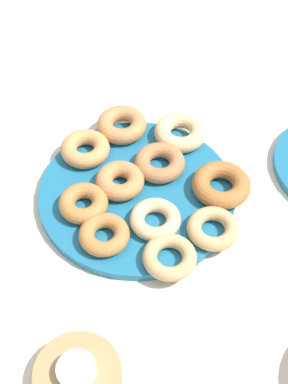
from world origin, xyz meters
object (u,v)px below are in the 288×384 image
donut_9 (84,204)px  donut_10 (170,257)px  donut_1 (160,163)px  donut_6 (221,185)px  donut_8 (104,235)px  donut_0 (120,181)px  donut_7 (85,149)px  tealight (77,370)px  donut_plate (137,193)px  candle_holder (78,376)px  donut_4 (122,125)px  donut_3 (154,220)px  donut_2 (180,132)px  donut_5 (213,229)px

donut_9 → donut_10: donut_9 is taller
donut_1 → donut_6: size_ratio=0.90×
donut_8 → donut_10: 0.11m
donut_0 → donut_1: 0.08m
donut_7 → donut_9: (0.04, 0.11, -0.00)m
donut_9 → tealight: size_ratio=1.52×
donut_9 → tealight: 0.28m
donut_plate → donut_6: 0.14m
donut_0 → candle_holder: 0.33m
donut_4 → tealight: size_ratio=1.72×
donut_0 → donut_3: (-0.02, 0.09, -0.00)m
donut_1 → donut_8: size_ratio=1.10×
donut_plate → donut_0: (0.02, -0.02, 0.02)m
donut_1 → donut_6: 0.11m
donut_10 → donut_1: bearing=-110.0°
donut_plate → donut_2: size_ratio=3.54×
tealight → donut_10: bearing=-149.0°
donut_5 → donut_7: donut_7 is taller
donut_4 → tealight: bearing=60.6°
donut_2 → donut_9: bearing=21.2°
donut_8 → donut_3: bearing=176.9°
donut_8 → donut_0: bearing=-124.7°
donut_0 → donut_6: bearing=153.4°
donut_6 → donut_5: bearing=53.5°
donut_1 → tealight: 0.38m
donut_plate → donut_9: bearing=0.4°
tealight → donut_2: bearing=-132.7°
donut_8 → donut_9: 0.07m
donut_plate → tealight: tealight is taller
donut_3 → donut_7: bearing=-75.5°
donut_1 → candle_holder: size_ratio=0.74×
donut_0 → donut_3: bearing=102.2°
donut_9 → donut_6: bearing=166.1°
donut_3 → donut_10: bearing=84.3°
donut_plate → donut_8: size_ratio=4.15×
donut_0 → donut_6: donut_6 is taller
donut_0 → donut_9: bearing=16.0°
donut_plate → donut_3: bearing=88.7°
donut_4 → donut_1: bearing=102.7°
donut_10 → candle_holder: (0.19, 0.11, -0.01)m
donut_plate → donut_0: donut_0 is taller
donut_4 → donut_3: bearing=81.5°
donut_0 → donut_7: same height
donut_3 → donut_7: (0.05, -0.19, 0.00)m
donut_2 → donut_3: (0.12, 0.16, -0.00)m
donut_plate → donut_1: bearing=-150.9°
donut_5 → donut_9: donut_9 is taller
donut_2 → donut_5: size_ratio=1.13×
donut_1 → donut_6: (-0.07, 0.09, 0.00)m
donut_7 → candle_holder: bearing=68.7°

